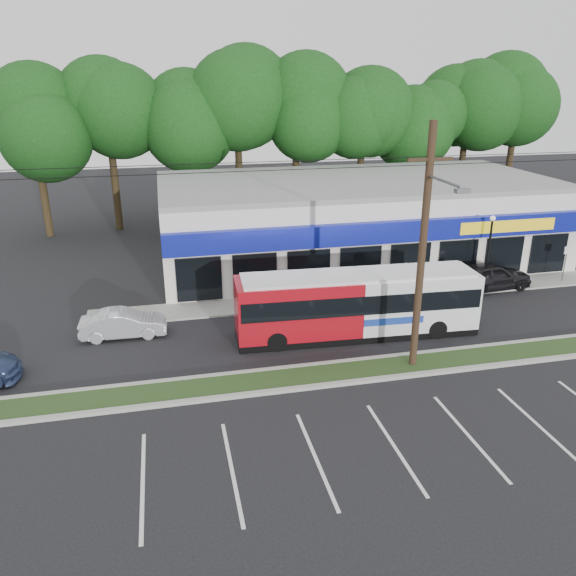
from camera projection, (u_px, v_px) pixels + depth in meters
The scene contains 15 objects.
ground at pixel (352, 386), 22.18m from camera, with size 120.00×120.00×0.00m, color black.
grass_strip at pixel (344, 372), 23.07m from camera, with size 40.00×1.60×0.12m, color #213616.
curb_south at pixel (351, 382), 22.29m from camera, with size 40.00×0.25×0.14m, color #9E9E93.
curb_north at pixel (338, 362), 23.84m from camera, with size 40.00×0.25×0.14m, color #9E9E93.
sidewalk at pixel (385, 294), 31.40m from camera, with size 32.00×2.20×0.10m, color #9E9E93.
strip_mall at pixel (355, 219), 36.89m from camera, with size 25.00×12.55×5.30m.
utility_pole at pixel (420, 243), 21.69m from camera, with size 50.00×2.77×10.00m.
lamp_post at pixel (490, 243), 31.52m from camera, with size 0.30×0.30×4.25m.
sign_post at pixel (566, 257), 32.74m from camera, with size 0.45×0.10×2.23m.
tree_line at pixel (297, 118), 43.74m from camera, with size 46.76×6.76×11.83m.
metrobus at pixel (357, 303), 26.06m from camera, with size 11.41×2.95×3.04m.
car_dark at pixel (490, 276), 31.93m from camera, with size 1.92×4.76×1.62m, color black.
car_silver at pixel (123, 324), 26.18m from camera, with size 1.37×3.93×1.29m, color #B4B6BD.
pedestrian_a at pixel (404, 280), 30.79m from camera, with size 0.72×0.47×1.97m, color white.
pedestrian_b at pixel (456, 277), 31.45m from camera, with size 0.91×0.71×1.86m, color #BEB0AB.
Camera 1 is at (-6.74, -18.34, 11.48)m, focal length 35.00 mm.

